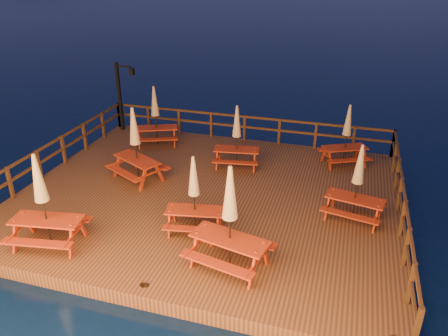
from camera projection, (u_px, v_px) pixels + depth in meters
The scene contains 13 objects.
ground at pixel (208, 204), 14.40m from camera, with size 500.00×500.00×0.00m, color #051531.
deck at pixel (208, 199), 14.32m from camera, with size 12.00×10.00×0.40m, color #482417.
deck_piles at pixel (208, 212), 14.53m from camera, with size 11.44×9.44×1.40m.
railing at pixel (223, 151), 15.43m from camera, with size 11.80×9.75×1.10m.
lamp_post at pixel (122, 91), 18.78m from camera, with size 0.85×0.18×3.00m.
picnic_table_0 at pixel (135, 143), 14.61m from camera, with size 2.29×2.15×2.59m.
picnic_table_1 at pixel (230, 217), 10.28m from camera, with size 2.22×1.96×2.75m.
picnic_table_2 at pixel (358, 182), 12.32m from camera, with size 1.89×1.67×2.36m.
picnic_table_3 at pixel (155, 115), 17.50m from camera, with size 2.11×1.95×2.43m.
picnic_table_4 at pixel (42, 200), 11.12m from camera, with size 2.07×1.80×2.64m.
picnic_table_5 at pixel (237, 136), 15.58m from camera, with size 1.81×1.57×2.33m.
picnic_table_6 at pixel (347, 134), 15.76m from camera, with size 2.02×1.89×2.30m.
picnic_table_7 at pixel (194, 194), 11.78m from camera, with size 1.81×1.58×2.29m.
Camera 1 is at (4.11, -11.78, 7.32)m, focal length 35.00 mm.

